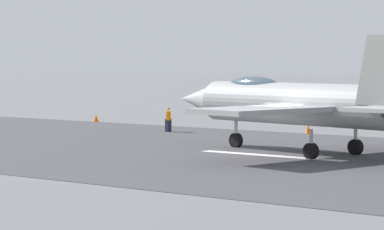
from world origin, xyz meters
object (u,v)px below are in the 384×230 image
at_px(fighter_jet, 303,103).
at_px(marker_cone_mid, 308,129).
at_px(marker_cone_far, 96,118).
at_px(crew_person, 168,120).

xyz_separation_m(fighter_jet, marker_cone_mid, (6.75, -11.29, -2.22)).
xyz_separation_m(fighter_jet, marker_cone_far, (24.85, -11.29, -2.22)).
xyz_separation_m(fighter_jet, crew_person, (14.45, -7.07, -1.71)).
distance_m(fighter_jet, marker_cone_far, 27.39).
bearing_deg(fighter_jet, marker_cone_far, -24.44).
distance_m(crew_person, marker_cone_far, 11.25).
height_order(marker_cone_mid, marker_cone_far, same).
relative_size(fighter_jet, marker_cone_far, 31.63).
xyz_separation_m(crew_person, marker_cone_far, (10.41, -4.23, -0.51)).
xyz_separation_m(marker_cone_mid, marker_cone_far, (18.10, 0.00, 0.00)).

